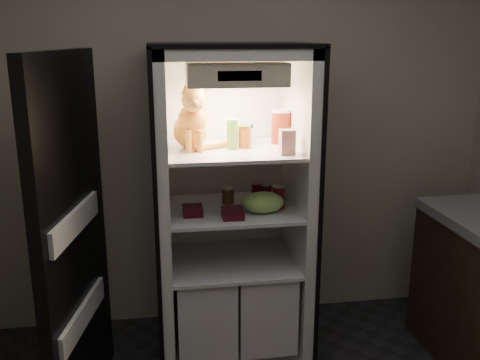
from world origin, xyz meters
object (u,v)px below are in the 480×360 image
at_px(refrigerator, 231,228).
at_px(soda_can_b, 266,194).
at_px(cream_carton, 287,142).
at_px(berry_box_right, 233,213).
at_px(parmesan_shaker, 232,134).
at_px(mayo_tub, 246,134).
at_px(soda_can_a, 257,192).
at_px(tabby_cat, 191,124).
at_px(soda_can_c, 279,197).
at_px(berry_box_left, 193,211).
at_px(condiment_jar, 228,195).
at_px(grape_bag, 263,202).
at_px(salsa_jar, 244,137).
at_px(pepper_jar, 281,126).

xyz_separation_m(refrigerator, soda_can_b, (0.21, -0.03, 0.21)).
height_order(cream_carton, berry_box_right, cream_carton).
bearing_deg(parmesan_shaker, cream_carton, -33.50).
bearing_deg(mayo_tub, soda_can_a, -30.56).
bearing_deg(tabby_cat, mayo_tub, 10.55).
bearing_deg(soda_can_b, tabby_cat, 179.62).
relative_size(parmesan_shaker, soda_can_c, 1.27).
relative_size(soda_can_a, berry_box_left, 1.08).
bearing_deg(mayo_tub, soda_can_b, -39.28).
relative_size(parmesan_shaker, condiment_jar, 1.71).
height_order(refrigerator, soda_can_c, refrigerator).
xyz_separation_m(condiment_jar, grape_bag, (0.17, -0.20, 0.01)).
xyz_separation_m(cream_carton, condiment_jar, (-0.29, 0.27, -0.37)).
bearing_deg(soda_can_a, salsa_jar, -142.48).
distance_m(parmesan_shaker, berry_box_right, 0.45).
height_order(refrigerator, condiment_jar, refrigerator).
bearing_deg(berry_box_left, pepper_jar, 22.62).
relative_size(soda_can_b, soda_can_c, 0.89).
xyz_separation_m(tabby_cat, berry_box_right, (0.20, -0.23, -0.46)).
bearing_deg(pepper_jar, grape_bag, -122.81).
distance_m(cream_carton, berry_box_right, 0.49).
height_order(soda_can_a, soda_can_c, soda_can_c).
bearing_deg(condiment_jar, grape_bag, -49.49).
height_order(tabby_cat, cream_carton, tabby_cat).
relative_size(pepper_jar, berry_box_right, 1.74).
relative_size(pepper_jar, soda_can_c, 1.50).
bearing_deg(cream_carton, tabby_cat, 156.06).
relative_size(parmesan_shaker, mayo_tub, 1.43).
xyz_separation_m(mayo_tub, pepper_jar, (0.21, 0.00, 0.04)).
distance_m(salsa_jar, berry_box_right, 0.45).
relative_size(mayo_tub, soda_can_a, 0.99).
bearing_deg(refrigerator, berry_box_right, -95.05).
distance_m(salsa_jar, soda_can_c, 0.40).
relative_size(soda_can_a, berry_box_right, 1.03).
bearing_deg(soda_can_c, soda_can_a, 125.66).
relative_size(refrigerator, grape_bag, 7.90).
relative_size(refrigerator, tabby_cat, 4.91).
relative_size(soda_can_c, berry_box_left, 1.22).
relative_size(refrigerator, mayo_tub, 15.93).
bearing_deg(berry_box_right, pepper_jar, 42.59).
relative_size(pepper_jar, soda_can_b, 1.68).
bearing_deg(berry_box_right, soda_can_b, 43.58).
xyz_separation_m(cream_carton, soda_can_a, (-0.11, 0.27, -0.36)).
distance_m(refrigerator, soda_can_c, 0.36).
distance_m(soda_can_a, berry_box_left, 0.45).
distance_m(salsa_jar, cream_carton, 0.28).
distance_m(parmesan_shaker, salsa_jar, 0.08).
xyz_separation_m(pepper_jar, condiment_jar, (-0.33, -0.04, -0.40)).
relative_size(mayo_tub, soda_can_b, 0.99).
xyz_separation_m(soda_can_a, condiment_jar, (-0.18, 0.00, -0.01)).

